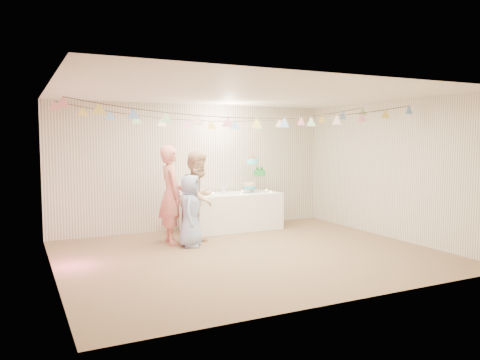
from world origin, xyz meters
name	(u,v)px	position (x,y,z in m)	size (l,w,h in m)	color
floor	(250,254)	(0.00, 0.00, 0.00)	(6.00, 6.00, 0.00)	brown
ceiling	(251,94)	(0.00, 0.00, 2.60)	(6.00, 6.00, 0.00)	silver
back_wall	(196,167)	(0.00, 2.50, 1.30)	(6.00, 6.00, 0.00)	silver
front_wall	(351,190)	(0.00, -2.50, 1.30)	(6.00, 6.00, 0.00)	silver
left_wall	(51,183)	(-3.00, 0.00, 1.30)	(5.00, 5.00, 0.00)	silver
right_wall	(391,170)	(3.00, 0.00, 1.30)	(5.00, 5.00, 0.00)	silver
table	(232,212)	(0.60, 2.01, 0.38)	(2.02, 0.81, 0.76)	white
cake_stand	(254,175)	(1.15, 2.06, 1.11)	(0.65, 0.38, 0.73)	silver
cake_bottom	(249,189)	(1.00, 2.00, 0.84)	(0.31, 0.31, 0.15)	#24ACA9
cake_middle	(260,175)	(1.33, 2.15, 1.11)	(0.27, 0.27, 0.22)	green
cake_top_tier	(252,163)	(1.09, 2.03, 1.38)	(0.25, 0.25, 0.19)	#4CE4F0
platter	(206,195)	(0.01, 1.96, 0.76)	(0.34, 0.34, 0.02)	white
posy	(224,191)	(0.44, 2.06, 0.82)	(0.13, 0.13, 0.15)	white
person_adult_a	(171,195)	(-0.91, 1.35, 0.89)	(0.65, 0.42, 1.77)	tan
person_adult_b	(199,198)	(-0.47, 1.11, 0.83)	(0.81, 0.63, 1.67)	tan
person_child	(190,211)	(-0.69, 0.95, 0.63)	(0.62, 0.40, 1.27)	#8DA0C8
bunting_back	(223,113)	(0.00, 1.10, 2.35)	(5.60, 1.10, 0.40)	pink
bunting_front	(257,111)	(0.00, -0.20, 2.32)	(5.60, 0.90, 0.36)	#72A5E5
tealight_0	(198,196)	(-0.20, 1.86, 0.77)	(0.04, 0.04, 0.03)	#FFD88C
tealight_1	(213,193)	(0.25, 2.19, 0.77)	(0.04, 0.04, 0.03)	#FFD88C
tealight_2	(241,194)	(0.70, 1.79, 0.77)	(0.04, 0.04, 0.03)	#FFD88C
tealight_3	(242,191)	(0.95, 2.23, 0.77)	(0.04, 0.04, 0.03)	#FFD88C
tealight_4	(271,192)	(1.42, 1.83, 0.77)	(0.04, 0.04, 0.03)	#FFD88C
tealight_5	(266,190)	(1.50, 2.16, 0.77)	(0.04, 0.04, 0.03)	#FFD88C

